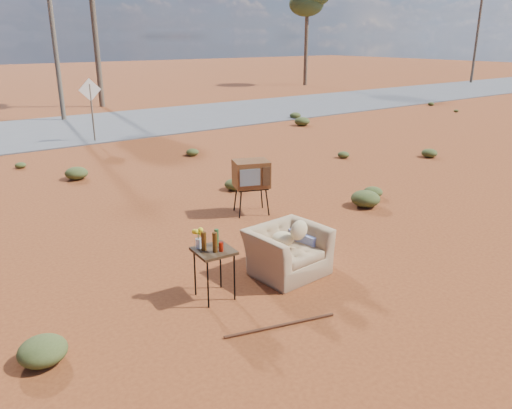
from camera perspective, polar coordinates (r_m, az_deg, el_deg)
ground at (r=7.78m, az=1.04°, el=-8.40°), size 140.00×140.00×0.00m
highway at (r=21.23m, az=-24.42°, el=7.46°), size 140.00×7.00×0.04m
armchair at (r=7.84m, az=4.05°, el=-4.50°), size 1.37×0.93×0.99m
tv_unit at (r=10.28m, az=-0.55°, el=3.44°), size 0.85×0.77×1.13m
side_table at (r=6.95m, az=-5.23°, el=-4.94°), size 0.55×0.55×1.04m
rusty_bar at (r=6.59m, az=2.83°, el=-13.63°), size 1.48×0.44×0.04m
road_sign at (r=18.53m, az=-18.36°, el=11.42°), size 0.78×0.06×2.19m
eucalyptus_right at (r=39.53m, az=5.90°, el=22.04°), size 3.20×3.20×7.10m
utility_pole_center at (r=23.84m, az=-22.29°, el=18.81°), size 1.40×0.20×8.00m
utility_pole_east at (r=44.60m, az=24.05°, el=17.91°), size 1.40×0.20×8.00m
scrub_patch at (r=11.02m, az=-16.48°, el=-0.11°), size 17.49×8.07×0.33m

